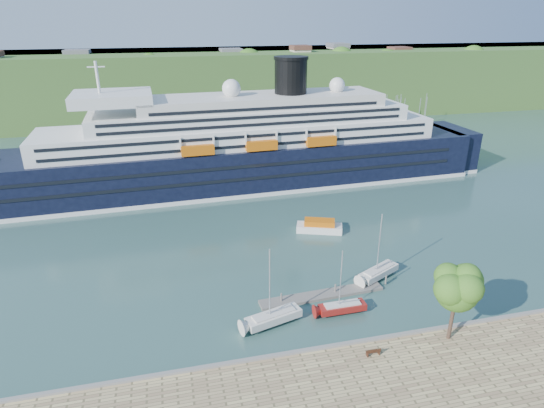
{
  "coord_description": "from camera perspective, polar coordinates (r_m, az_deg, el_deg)",
  "views": [
    {
      "loc": [
        -17.26,
        -39.58,
        36.47
      ],
      "look_at": [
        -0.49,
        30.0,
        6.75
      ],
      "focal_mm": 30.0,
      "sensor_mm": 36.0,
      "label": 1
    }
  ],
  "objects": [
    {
      "name": "floating_pontoon",
      "position": [
        65.41,
        6.29,
        -11.28
      ],
      "size": [
        18.09,
        3.15,
        0.4
      ],
      "primitive_type": null,
      "rotation": [
        0.0,
        0.0,
        0.05
      ],
      "color": "gray",
      "rests_on": "ground"
    },
    {
      "name": "park_bench",
      "position": [
        54.96,
        12.57,
        -17.57
      ],
      "size": [
        1.69,
        0.71,
        1.08
      ],
      "primitive_type": null,
      "rotation": [
        0.0,
        0.0,
        -0.01
      ],
      "color": "#3F2212",
      "rests_on": "promenade"
    },
    {
      "name": "cruise_ship",
      "position": [
        102.13,
        -4.97,
        9.9
      ],
      "size": [
        127.41,
        23.21,
        28.48
      ],
      "primitive_type": null,
      "rotation": [
        0.0,
        0.0,
        0.04
      ],
      "color": "black",
      "rests_on": "ground"
    },
    {
      "name": "ground",
      "position": [
        56.52,
        8.02,
        -17.9
      ],
      "size": [
        400.0,
        400.0,
        0.0
      ],
      "primitive_type": "plane",
      "color": "#2B4D45",
      "rests_on": "ground"
    },
    {
      "name": "sailboat_red",
      "position": [
        60.11,
        9.01,
        -9.9
      ],
      "size": [
        6.97,
        2.0,
        8.99
      ],
      "primitive_type": null,
      "rotation": [
        0.0,
        0.0,
        0.01
      ],
      "color": "maroon",
      "rests_on": "ground"
    },
    {
      "name": "far_hillside",
      "position": [
        187.0,
        -8.42,
        14.8
      ],
      "size": [
        400.0,
        50.0,
        24.0
      ],
      "primitive_type": "cube",
      "color": "#365D25",
      "rests_on": "ground"
    },
    {
      "name": "tender_launch",
      "position": [
        83.15,
        5.96,
        -2.72
      ],
      "size": [
        8.77,
        5.53,
        2.29
      ],
      "primitive_type": null,
      "rotation": [
        0.0,
        0.0,
        -0.35
      ],
      "color": "#C85D0B",
      "rests_on": "ground"
    },
    {
      "name": "sailboat_white_far",
      "position": [
        68.52,
        13.53,
        -5.4
      ],
      "size": [
        8.02,
        5.46,
        10.16
      ],
      "primitive_type": null,
      "rotation": [
        0.0,
        0.0,
        0.46
      ],
      "color": "silver",
      "rests_on": "ground"
    },
    {
      "name": "sailboat_white_near",
      "position": [
        57.03,
        0.21,
        -10.65
      ],
      "size": [
        8.42,
        4.34,
        10.48
      ],
      "primitive_type": null,
      "rotation": [
        0.0,
        0.0,
        0.27
      ],
      "color": "silver",
      "rests_on": "ground"
    },
    {
      "name": "promenade_tree",
      "position": [
        57.14,
        22.0,
        -11.08
      ],
      "size": [
        6.5,
        6.5,
        10.77
      ],
      "primitive_type": null,
      "color": "#2E5F19",
      "rests_on": "promenade"
    },
    {
      "name": "quay_coping",
      "position": [
        55.65,
        8.17,
        -17.12
      ],
      "size": [
        220.0,
        0.5,
        0.3
      ],
      "primitive_type": "cube",
      "color": "slate",
      "rests_on": "promenade"
    }
  ]
}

